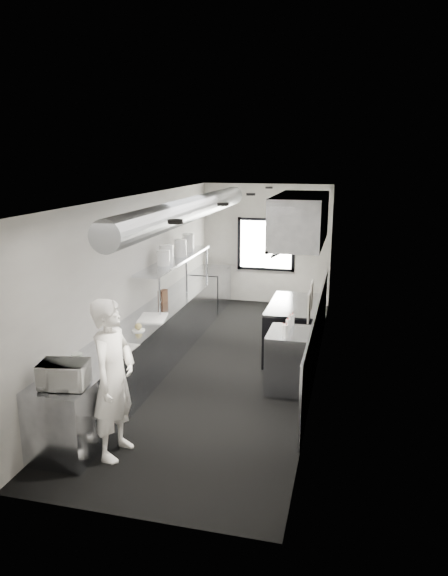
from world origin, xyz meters
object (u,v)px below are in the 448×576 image
Objects in this scene: prep_counter at (150,343)px; plate_stack_d at (188,243)px; squeeze_bottle_b at (284,330)px; microwave at (64,375)px; plate_stack_b at (166,254)px; squeeze_bottle_d at (290,322)px; exhaust_hood at (300,220)px; squeeze_bottle_e at (292,320)px; squeeze_bottle_a at (286,331)px; pass_shelf at (176,260)px; knife_block at (163,296)px; far_work_table at (210,289)px; bottle_station at (290,360)px; line_cook at (113,379)px; squeeze_bottle_c at (288,326)px; range at (293,329)px; deli_tub_b at (77,357)px; cutting_board at (153,318)px; small_plate at (138,330)px; plate_stack_a at (163,258)px; plate_stack_c at (181,248)px; deli_tub_a at (76,361)px.

prep_counter is 16.92× the size of plate_stack_d.
microwave is at bearing -133.13° from squeeze_bottle_b.
squeeze_bottle_d is (2.34, -1.10, -0.73)m from plate_stack_b.
exhaust_hood reaches higher than squeeze_bottle_e.
squeeze_bottle_a is (2.21, 2.22, -0.05)m from microwave.
knife_block is (-0.05, -0.62, -0.53)m from pass_shelf.
plate_stack_b is 1.19m from plate_stack_d.
pass_shelf is at bearing 149.18° from squeeze_bottle_e.
prep_counter is 5.00× the size of far_work_table.
prep_counter and bottle_station have the same top height.
squeeze_bottle_c is (1.71, 2.27, 0.05)m from line_cook.
range is 1.49m from squeeze_bottle_c.
exhaust_hood reaches higher than deli_tub_b.
cutting_board is at bearing 82.02° from deli_tub_b.
microwave is at bearing -88.69° from prep_counter.
exhaust_hood is at bearing 90.49° from squeeze_bottle_c.
deli_tub_b is 0.72× the size of squeeze_bottle_d.
far_work_table is 6.07× the size of small_plate.
cutting_board reaches higher than far_work_table.
plate_stack_d is 2.19× the size of squeeze_bottle_b.
squeeze_bottle_c is (2.31, -1.07, -0.71)m from plate_stack_a.
squeeze_bottle_b is (-0.08, -0.19, 0.53)m from bottle_station.
plate_stack_b is 0.63m from plate_stack_c.
squeeze_bottle_c is at bearing 38.20° from microwave.
small_plate is at bearing -88.64° from far_work_table.
squeeze_bottle_a reaches higher than small_plate.
range is 8.29× the size of squeeze_bottle_a.
deli_tub_b is (-0.73, 0.49, 0.00)m from line_cook.
knife_block reaches higher than squeeze_bottle_d.
range is at bearing -48.81° from far_work_table.
plate_stack_c is (0.03, 0.84, 0.03)m from plate_stack_a.
squeeze_bottle_e is at bearing -34.73° from plate_stack_c.
deli_tub_a is (-0.14, -5.77, 0.49)m from far_work_table.
squeeze_bottle_c is (-0.04, 0.00, 0.54)m from bottle_station.
microwave is 1.49× the size of plate_stack_c.
bottle_station is at bearing -24.45° from plate_stack_a.
deli_tub_b is 3.16m from plate_stack_b.
squeeze_bottle_a is at bearing -96.37° from bottle_station.
knife_block is at bearing 100.39° from cutting_board.
deli_tub_a is (-2.39, -3.27, -1.45)m from exhaust_hood.
knife_block reaches higher than deli_tub_a.
plate_stack_a reaches higher than microwave.
range is 8.48× the size of squeeze_bottle_c.
small_plate is 1.05× the size of squeeze_bottle_c.
prep_counter is at bearing 86.02° from deli_tub_a.
plate_stack_b is 0.90× the size of plate_stack_d.
squeeze_bottle_b is (2.26, -1.89, -0.55)m from pass_shelf.
knife_block is 1.12× the size of squeeze_bottle_d.
plate_stack_d is at bearing 92.97° from plate_stack_c.
plate_stack_c is at bearing 140.53° from bottle_station.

